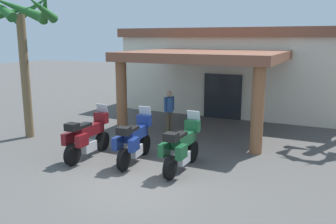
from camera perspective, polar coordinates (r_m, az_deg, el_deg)
name	(u,v)px	position (r m, az deg, el deg)	size (l,w,h in m)	color
ground_plane	(136,182)	(9.67, -5.13, -11.15)	(80.00, 80.00, 0.00)	#514F4C
motel_building	(239,68)	(19.56, 11.27, 6.89)	(11.67, 11.51, 4.23)	silver
motorcycle_maroon	(87,136)	(11.58, -12.80, -3.84)	(0.71, 2.21, 1.61)	black
motorcycle_blue	(134,140)	(10.93, -5.41, -4.53)	(0.73, 2.21, 1.61)	black
motorcycle_green	(182,147)	(10.24, 2.21, -5.61)	(0.72, 2.21, 1.61)	black
pedestrian	(169,108)	(14.31, 0.19, 0.59)	(0.32, 0.49, 1.70)	brown
palm_tree_roadside	(21,24)	(14.38, -22.44, 12.87)	(2.67, 2.70, 5.48)	brown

